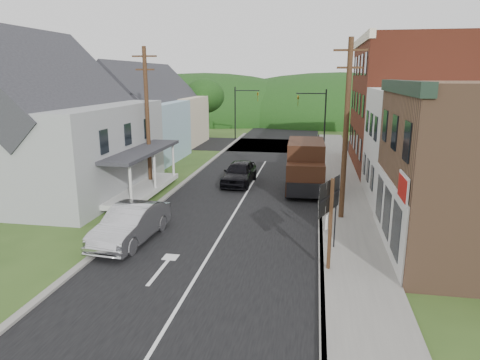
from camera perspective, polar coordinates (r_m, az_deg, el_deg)
The scene contains 24 objects.
ground at distance 19.87m, azimuth -2.65°, elevation -7.60°, with size 120.00×120.00×0.00m, color #2D4719.
road at distance 29.26m, azimuth 1.61°, elevation -0.56°, with size 9.00×90.00×0.02m, color black.
cross_road at distance 45.81m, azimuth 4.72°, elevation 4.62°, with size 60.00×9.00×0.02m, color black.
sidewalk_right at distance 27.08m, azimuth 13.43°, elevation -1.96°, with size 2.80×55.00×0.15m, color slate.
curb_right at distance 27.02m, azimuth 10.57°, elevation -1.85°, with size 0.20×55.00×0.15m, color slate.
curb_left at distance 28.40m, azimuth -8.31°, elevation -1.02°, with size 0.30×55.00×0.12m, color slate.
storefront_white at distance 26.85m, azimuth 25.47°, elevation 3.89°, with size 8.00×7.00×6.50m, color silver.
storefront_red at distance 35.86m, azimuth 21.83°, elevation 9.22°, with size 8.00×12.00×10.00m, color maroon.
house_gray at distance 29.09m, azimuth -23.87°, elevation 6.68°, with size 10.20×12.24×8.35m.
house_blue at distance 38.33m, azimuth -13.42°, elevation 8.08°, with size 7.14×8.16×7.28m.
house_cream at distance 46.86m, azimuth -9.63°, elevation 9.23°, with size 7.14×8.16×7.28m.
utility_pole_right at distance 21.76m, azimuth 13.95°, elevation 6.55°, with size 1.60×0.26×9.00m.
utility_pole_left at distance 28.24m, azimuth -12.25°, elevation 8.21°, with size 1.60×0.26×9.00m.
traffic_signal_right at distance 41.70m, azimuth 10.33°, elevation 8.75°, with size 2.87×0.20×6.00m.
traffic_signal_left at distance 49.40m, azimuth 0.15°, elevation 9.72°, with size 2.87×0.20×6.00m.
tree_left_b at distance 36.79m, azimuth -25.37°, elevation 8.79°, with size 4.80×4.80×6.94m.
tree_left_c at distance 44.53m, azimuth -21.71°, elevation 11.14°, with size 5.80×5.80×8.41m.
tree_left_d at distance 51.79m, azimuth -4.79°, elevation 11.11°, with size 4.80×4.80×6.94m.
forested_ridge at distance 73.52m, azimuth 6.78°, elevation 8.01°, with size 90.00×30.00×16.00m, color black.
silver_sedan at distance 19.65m, azimuth -14.34°, elevation -5.74°, with size 1.73×4.97×1.64m, color #B7B7BD.
dark_sedan at distance 29.05m, azimuth -0.10°, elevation 0.94°, with size 1.87×4.65×1.58m, color black.
delivery_van at distance 27.68m, azimuth 8.72°, elevation 1.84°, with size 2.47×5.69×3.15m.
route_sign_cluster at distance 16.02m, azimuth 11.88°, elevation -4.05°, with size 0.81×1.88×3.49m.
warning_sign at distance 18.25m, azimuth 12.56°, elevation -3.92°, with size 0.19×0.70×2.57m.
Camera 1 is at (4.09, -18.05, 7.23)m, focal length 32.00 mm.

